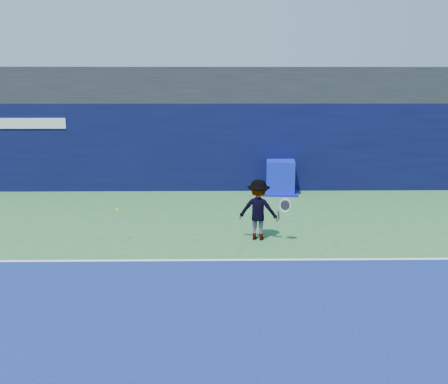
{
  "coord_description": "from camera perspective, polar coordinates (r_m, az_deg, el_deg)",
  "views": [
    {
      "loc": [
        0.32,
        -6.95,
        3.62
      ],
      "look_at": [
        0.5,
        5.2,
        1.0
      ],
      "focal_mm": 40.0,
      "sensor_mm": 36.0,
      "label": 1
    }
  ],
  "objects": [
    {
      "name": "ground",
      "position": [
        7.84,
        -3.22,
        -15.34
      ],
      "size": [
        80.0,
        80.0,
        0.0
      ],
      "primitive_type": "plane",
      "color": "#316E37",
      "rests_on": "ground"
    },
    {
      "name": "baseline",
      "position": [
        10.59,
        -2.57,
        -7.78
      ],
      "size": [
        24.0,
        0.1,
        0.01
      ],
      "primitive_type": "cube",
      "color": "white",
      "rests_on": "ground"
    },
    {
      "name": "stadium_band",
      "position": [
        18.45,
        -1.91,
        12.1
      ],
      "size": [
        36.0,
        3.0,
        1.2
      ],
      "primitive_type": "cube",
      "color": "black",
      "rests_on": "back_wall_assembly"
    },
    {
      "name": "back_wall_assembly",
      "position": [
        17.58,
        -1.93,
        5.23
      ],
      "size": [
        36.0,
        1.03,
        3.0
      ],
      "color": "black",
      "rests_on": "ground"
    },
    {
      "name": "equipment_cart",
      "position": [
        16.97,
        6.46,
        1.54
      ],
      "size": [
        1.29,
        1.29,
        1.13
      ],
      "color": "#0D17B7",
      "rests_on": "ground"
    },
    {
      "name": "tennis_player",
      "position": [
        11.84,
        3.96,
        -2.03
      ],
      "size": [
        1.24,
        0.74,
        1.44
      ],
      "color": "silver",
      "rests_on": "ground"
    },
    {
      "name": "tennis_ball",
      "position": [
        11.87,
        -12.11,
        -1.98
      ],
      "size": [
        0.07,
        0.07,
        0.07
      ],
      "color": "#BBE619",
      "rests_on": "ground"
    }
  ]
}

